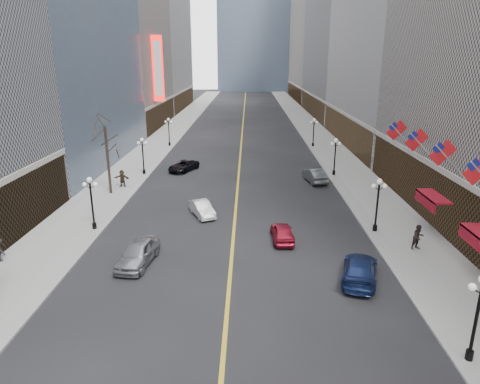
{
  "coord_description": "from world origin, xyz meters",
  "views": [
    {
      "loc": [
        1.16,
        -3.34,
        13.95
      ],
      "look_at": [
        0.78,
        16.33,
        7.77
      ],
      "focal_mm": 32.0,
      "sensor_mm": 36.0,
      "label": 1
    }
  ],
  "objects_px": {
    "streetlamp_west_2": "(143,152)",
    "car_nb_mid": "(202,209)",
    "streetlamp_east_1": "(378,199)",
    "car_nb_far": "(184,166)",
    "streetlamp_east_3": "(314,129)",
    "streetlamp_east_2": "(335,153)",
    "car_sb_far": "(315,175)",
    "car_sb_near": "(360,269)",
    "streetlamp_east_0": "(478,309)",
    "streetlamp_west_3": "(169,129)",
    "car_nb_near": "(138,253)",
    "streetlamp_west_1": "(91,198)",
    "car_sb_mid": "(282,232)"
  },
  "relations": [
    {
      "from": "streetlamp_west_1",
      "to": "car_sb_far",
      "type": "bearing_deg",
      "value": 36.27
    },
    {
      "from": "streetlamp_east_2",
      "to": "car_sb_far",
      "type": "xyz_separation_m",
      "value": [
        -2.8,
        -2.73,
        -2.1
      ]
    },
    {
      "from": "streetlamp_east_1",
      "to": "car_nb_far",
      "type": "distance_m",
      "value": 27.66
    },
    {
      "from": "streetlamp_west_2",
      "to": "car_nb_near",
      "type": "height_order",
      "value": "streetlamp_west_2"
    },
    {
      "from": "streetlamp_east_0",
      "to": "streetlamp_east_2",
      "type": "height_order",
      "value": "same"
    },
    {
      "from": "car_nb_far",
      "to": "car_sb_far",
      "type": "relative_size",
      "value": 1.0
    },
    {
      "from": "streetlamp_west_2",
      "to": "car_sb_far",
      "type": "relative_size",
      "value": 0.93
    },
    {
      "from": "streetlamp_east_2",
      "to": "car_sb_far",
      "type": "distance_m",
      "value": 4.44
    },
    {
      "from": "streetlamp_east_1",
      "to": "car_nb_mid",
      "type": "distance_m",
      "value": 15.49
    },
    {
      "from": "car_sb_mid",
      "to": "car_sb_far",
      "type": "relative_size",
      "value": 0.85
    },
    {
      "from": "car_nb_near",
      "to": "car_sb_far",
      "type": "relative_size",
      "value": 1.02
    },
    {
      "from": "car_nb_near",
      "to": "streetlamp_west_2",
      "type": "bearing_deg",
      "value": 109.86
    },
    {
      "from": "streetlamp_east_1",
      "to": "streetlamp_west_3",
      "type": "bearing_deg",
      "value": 123.25
    },
    {
      "from": "car_nb_near",
      "to": "car_nb_mid",
      "type": "xyz_separation_m",
      "value": [
        3.51,
        9.83,
        -0.18
      ]
    },
    {
      "from": "streetlamp_west_2",
      "to": "car_nb_far",
      "type": "height_order",
      "value": "streetlamp_west_2"
    },
    {
      "from": "streetlamp_east_2",
      "to": "streetlamp_east_3",
      "type": "distance_m",
      "value": 18.0
    },
    {
      "from": "streetlamp_east_2",
      "to": "car_sb_near",
      "type": "relative_size",
      "value": 0.86
    },
    {
      "from": "streetlamp_east_3",
      "to": "car_sb_near",
      "type": "bearing_deg",
      "value": -94.26
    },
    {
      "from": "streetlamp_west_1",
      "to": "car_nb_mid",
      "type": "distance_m",
      "value": 9.76
    },
    {
      "from": "streetlamp_west_3",
      "to": "car_nb_mid",
      "type": "height_order",
      "value": "streetlamp_west_3"
    },
    {
      "from": "streetlamp_west_3",
      "to": "streetlamp_east_2",
      "type": "bearing_deg",
      "value": -37.33
    },
    {
      "from": "car_nb_near",
      "to": "car_nb_mid",
      "type": "distance_m",
      "value": 10.44
    },
    {
      "from": "streetlamp_east_1",
      "to": "car_nb_far",
      "type": "relative_size",
      "value": 0.93
    },
    {
      "from": "streetlamp_west_2",
      "to": "streetlamp_east_2",
      "type": "bearing_deg",
      "value": 0.0
    },
    {
      "from": "car_sb_far",
      "to": "car_nb_near",
      "type": "bearing_deg",
      "value": 43.21
    },
    {
      "from": "car_nb_near",
      "to": "car_sb_mid",
      "type": "relative_size",
      "value": 1.21
    },
    {
      "from": "streetlamp_east_1",
      "to": "streetlamp_east_2",
      "type": "relative_size",
      "value": 1.0
    },
    {
      "from": "streetlamp_east_2",
      "to": "car_nb_far",
      "type": "distance_m",
      "value": 19.18
    },
    {
      "from": "streetlamp_east_3",
      "to": "streetlamp_east_1",
      "type": "bearing_deg",
      "value": -90.0
    },
    {
      "from": "streetlamp_east_2",
      "to": "streetlamp_west_2",
      "type": "xyz_separation_m",
      "value": [
        -23.6,
        0.0,
        0.0
      ]
    },
    {
      "from": "car_nb_mid",
      "to": "car_nb_far",
      "type": "bearing_deg",
      "value": 79.39
    },
    {
      "from": "streetlamp_west_1",
      "to": "streetlamp_west_2",
      "type": "bearing_deg",
      "value": 90.0
    },
    {
      "from": "car_sb_near",
      "to": "car_sb_far",
      "type": "xyz_separation_m",
      "value": [
        0.48,
        23.36,
        0.03
      ]
    },
    {
      "from": "streetlamp_east_2",
      "to": "streetlamp_west_2",
      "type": "distance_m",
      "value": 23.6
    },
    {
      "from": "streetlamp_east_2",
      "to": "car_sb_near",
      "type": "height_order",
      "value": "streetlamp_east_2"
    },
    {
      "from": "streetlamp_east_2",
      "to": "car_sb_far",
      "type": "relative_size",
      "value": 0.93
    },
    {
      "from": "streetlamp_west_3",
      "to": "car_sb_mid",
      "type": "height_order",
      "value": "streetlamp_west_3"
    },
    {
      "from": "streetlamp_west_2",
      "to": "car_nb_mid",
      "type": "relative_size",
      "value": 1.11
    },
    {
      "from": "streetlamp_east_2",
      "to": "car_sb_mid",
      "type": "height_order",
      "value": "streetlamp_east_2"
    },
    {
      "from": "car_sb_near",
      "to": "car_sb_far",
      "type": "bearing_deg",
      "value": -74.75
    },
    {
      "from": "car_nb_mid",
      "to": "streetlamp_west_2",
      "type": "bearing_deg",
      "value": 96.81
    },
    {
      "from": "car_nb_near",
      "to": "streetlamp_east_3",
      "type": "bearing_deg",
      "value": 74.04
    },
    {
      "from": "car_nb_mid",
      "to": "car_sb_near",
      "type": "bearing_deg",
      "value": -70.27
    },
    {
      "from": "streetlamp_west_1",
      "to": "streetlamp_east_3",
      "type": "bearing_deg",
      "value": 56.75
    },
    {
      "from": "streetlamp_east_0",
      "to": "streetlamp_west_1",
      "type": "height_order",
      "value": "same"
    },
    {
      "from": "streetlamp_east_3",
      "to": "streetlamp_west_1",
      "type": "distance_m",
      "value": 43.05
    },
    {
      "from": "streetlamp_east_0",
      "to": "car_sb_near",
      "type": "bearing_deg",
      "value": 112.54
    },
    {
      "from": "streetlamp_east_1",
      "to": "streetlamp_east_3",
      "type": "relative_size",
      "value": 1.0
    },
    {
      "from": "streetlamp_east_3",
      "to": "car_sb_near",
      "type": "distance_m",
      "value": 44.26
    },
    {
      "from": "streetlamp_east_1",
      "to": "car_sb_near",
      "type": "height_order",
      "value": "streetlamp_east_1"
    }
  ]
}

